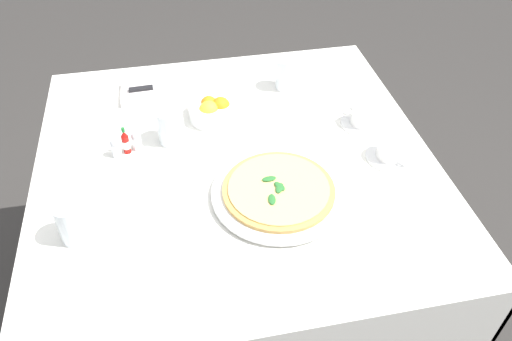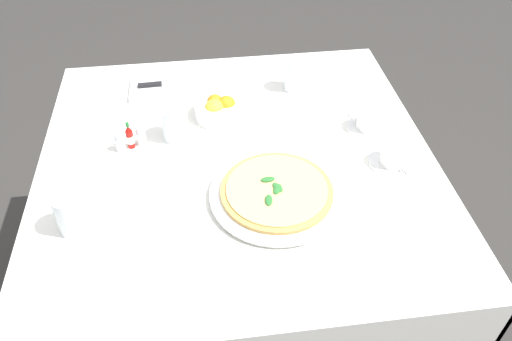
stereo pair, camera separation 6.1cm
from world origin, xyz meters
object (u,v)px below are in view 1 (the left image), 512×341
pizza_plate (279,193)px  pepper_shaker (116,148)px  water_glass_back_corner (171,128)px  hot_sauce_bottle (126,142)px  water_glass_left_edge (286,75)px  water_glass_near_left (73,223)px  citrus_bowl (214,110)px  salt_shaker (137,141)px  coffee_cup_center_back (391,150)px  coffee_cup_near_right (364,116)px  napkin_folded (157,91)px  dinner_knife (157,87)px  pizza (279,189)px

pizza_plate → pepper_shaker: bearing=149.1°
water_glass_back_corner → hot_sauce_bottle: size_ratio=1.22×
water_glass_left_edge → water_glass_back_corner: bearing=-151.6°
water_glass_near_left → hot_sauce_bottle: size_ratio=1.26×
water_glass_back_corner → citrus_bowl: size_ratio=0.68×
pizza_plate → salt_shaker: (-0.34, 0.26, 0.01)m
coffee_cup_center_back → water_glass_back_corner: (-0.57, 0.19, 0.02)m
coffee_cup_center_back → pepper_shaker: bearing=168.1°
water_glass_left_edge → pepper_shaker: water_glass_left_edge is taller
coffee_cup_center_back → hot_sauce_bottle: size_ratio=1.57×
coffee_cup_near_right → water_glass_back_corner: (-0.55, 0.03, 0.02)m
water_glass_back_corner → napkin_folded: bearing=97.3°
coffee_cup_near_right → hot_sauce_bottle: (-0.68, 0.01, 0.00)m
salt_shaker → hot_sauce_bottle: bearing=-160.3°
pizza_plate → citrus_bowl: 0.38m
water_glass_left_edge → citrus_bowl: bearing=-154.7°
dinner_knife → coffee_cup_center_back: bearing=-38.3°
water_glass_near_left → salt_shaker: size_ratio=1.86×
water_glass_back_corner → water_glass_near_left: (-0.24, -0.31, 0.00)m
coffee_cup_center_back → pepper_shaker: (-0.73, 0.15, -0.00)m
napkin_folded → hot_sauce_bottle: size_ratio=2.67×
coffee_cup_near_right → napkin_folded: bearing=154.3°
pizza → dinner_knife: 0.59m
citrus_bowl → pepper_shaker: size_ratio=2.67×
pepper_shaker → hot_sauce_bottle: bearing=19.7°
water_glass_back_corner → water_glass_near_left: 0.40m
water_glass_left_edge → napkin_folded: (-0.41, 0.04, -0.03)m
pizza → coffee_cup_center_back: (0.33, 0.08, 0.00)m
water_glass_near_left → napkin_folded: 0.60m
coffee_cup_near_right → coffee_cup_center_back: bearing=-82.8°
coffee_cup_center_back → pizza_plate: bearing=-165.8°
pizza → citrus_bowl: size_ratio=1.87×
pizza → coffee_cup_near_right: (0.31, 0.24, 0.00)m
pizza_plate → salt_shaker: salt_shaker is taller
pizza_plate → coffee_cup_near_right: (0.31, 0.24, 0.02)m
coffee_cup_center_back → napkin_folded: bearing=144.0°
pizza_plate → coffee_cup_near_right: coffee_cup_near_right is taller
salt_shaker → pepper_shaker: same height
water_glass_back_corner → salt_shaker: water_glass_back_corner is taller
pizza_plate → water_glass_left_edge: size_ratio=3.25×
pizza → napkin_folded: pizza is taller
coffee_cup_near_right → water_glass_left_edge: bearing=126.5°
citrus_bowl → pizza_plate: bearing=-72.6°
pizza → hot_sauce_bottle: bearing=146.1°
water_glass_left_edge → dinner_knife: 0.41m
pizza → water_glass_left_edge: size_ratio=2.71×
pizza_plate → water_glass_back_corner: size_ratio=3.30×
water_glass_left_edge → pizza_plate: bearing=-105.7°
pizza_plate → water_glass_back_corner: bearing=131.6°
water_glass_left_edge → hot_sauce_bottle: water_glass_left_edge is taller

